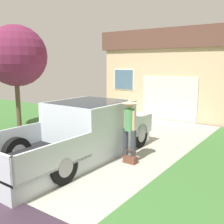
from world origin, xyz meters
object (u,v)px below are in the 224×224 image
Objects in this scene: house_with_garage at (217,73)px; person_with_hat at (130,127)px; pickup_truck at (86,131)px; handbag at (130,159)px; neighbor_tree at (17,59)px.

person_with_hat is at bearing -90.21° from house_with_garage.
person_with_hat reaches higher than pickup_truck.
pickup_truck is 1.59m from handbag.
handbag is (1.46, 0.14, -0.61)m from pickup_truck.
house_with_garage reaches higher than pickup_truck.
house_with_garage is (0.03, 9.10, 1.25)m from person_with_hat.
house_with_garage is at bearing 53.78° from neighbor_tree.
house_with_garage is 10.27m from neighbor_tree.
neighbor_tree is at bearing -126.22° from house_with_garage.
handbag is at bearing 6.62° from pickup_truck.
house_with_garage is at bearing 83.07° from pickup_truck.
neighbor_tree is at bearing 7.18° from person_with_hat.
person_with_hat is 4.40× the size of handbag.
handbag is at bearing 144.65° from person_with_hat.
person_with_hat reaches higher than handbag.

